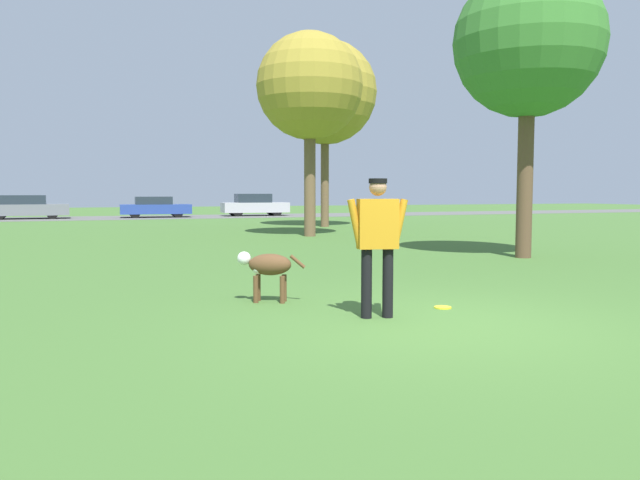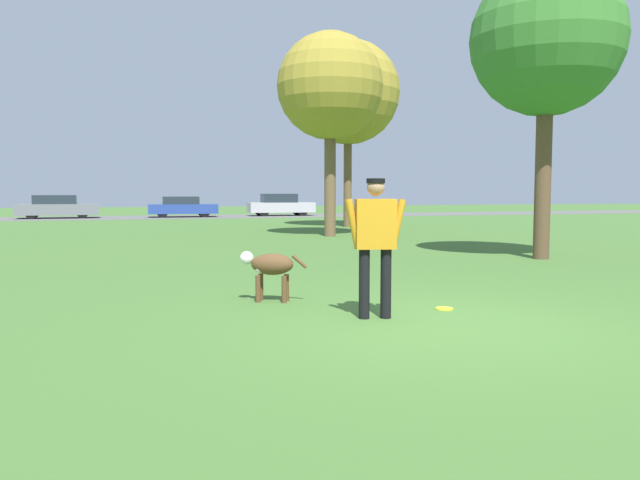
# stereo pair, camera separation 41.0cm
# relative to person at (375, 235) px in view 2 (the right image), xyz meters

# --- Properties ---
(ground_plane) EXTENTS (120.00, 120.00, 0.00)m
(ground_plane) POSITION_rel_person_xyz_m (0.51, -0.58, -1.00)
(ground_plane) COLOR #426B2D
(far_road_strip) EXTENTS (120.00, 6.00, 0.01)m
(far_road_strip) POSITION_rel_person_xyz_m (0.51, 31.87, -1.00)
(far_road_strip) COLOR #5B5B59
(far_road_strip) RESTS_ON ground_plane
(person) EXTENTS (0.74, 0.32, 1.68)m
(person) POSITION_rel_person_xyz_m (0.00, 0.00, 0.00)
(person) COLOR black
(person) RESTS_ON ground_plane
(dog) EXTENTS (0.90, 0.55, 0.70)m
(dog) POSITION_rel_person_xyz_m (-0.94, 1.51, -0.51)
(dog) COLOR brown
(dog) RESTS_ON ground_plane
(frisbee) EXTENTS (0.23, 0.23, 0.02)m
(frisbee) POSITION_rel_person_xyz_m (1.08, 0.26, -0.99)
(frisbee) COLOR yellow
(frisbee) RESTS_ON ground_plane
(tree_far_right) EXTENTS (4.49, 4.49, 8.07)m
(tree_far_right) POSITION_rel_person_xyz_m (6.62, 18.75, 4.80)
(tree_far_right) COLOR brown
(tree_far_right) RESTS_ON ground_plane
(tree_mid_center) EXTENTS (3.61, 3.61, 6.90)m
(tree_mid_center) POSITION_rel_person_xyz_m (4.00, 13.42, 4.06)
(tree_mid_center) COLOR brown
(tree_mid_center) RESTS_ON ground_plane
(tree_near_right) EXTENTS (3.37, 3.37, 6.57)m
(tree_near_right) POSITION_rel_person_xyz_m (6.22, 5.05, 3.85)
(tree_near_right) COLOR brown
(tree_near_right) RESTS_ON ground_plane
(parked_car_grey) EXTENTS (4.53, 1.97, 1.35)m
(parked_car_grey) POSITION_rel_person_xyz_m (-6.31, 32.09, -0.34)
(parked_car_grey) COLOR slate
(parked_car_grey) RESTS_ON ground_plane
(parked_car_blue) EXTENTS (4.17, 1.90, 1.25)m
(parked_car_blue) POSITION_rel_person_xyz_m (0.76, 31.69, -0.38)
(parked_car_blue) COLOR #284293
(parked_car_blue) RESTS_ON ground_plane
(parked_car_silver) EXTENTS (4.23, 1.82, 1.41)m
(parked_car_silver) POSITION_rel_person_xyz_m (6.97, 32.02, -0.31)
(parked_car_silver) COLOR #B7B7BC
(parked_car_silver) RESTS_ON ground_plane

